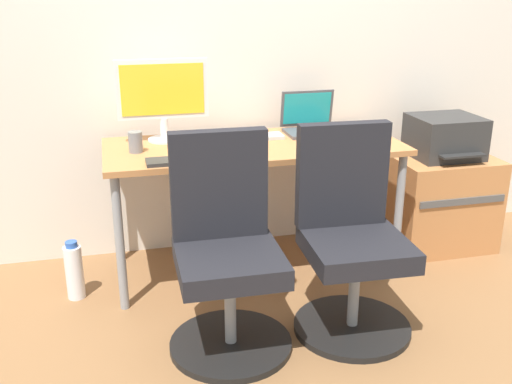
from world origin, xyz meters
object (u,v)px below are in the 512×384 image
office_chair_right (351,241)px  water_bottle_on_floor (74,271)px  side_cabinet (438,200)px  coffee_mug (186,142)px  open_laptop (311,122)px  office_chair_left (226,254)px  desktop_monitor (163,94)px  printer (445,137)px

office_chair_right → water_bottle_on_floor: size_ratio=3.03×
side_cabinet → coffee_mug: bearing=-175.9°
side_cabinet → open_laptop: size_ratio=1.91×
office_chair_left → open_laptop: (0.67, 0.85, 0.35)m
coffee_mug → office_chair_left: bearing=-83.1°
office_chair_left → coffee_mug: bearing=96.9°
office_chair_right → water_bottle_on_floor: bearing=155.7°
coffee_mug → side_cabinet: bearing=4.1°
side_cabinet → desktop_monitor: bearing=175.5°
side_cabinet → coffee_mug: size_ratio=6.43×
office_chair_left → desktop_monitor: size_ratio=1.96×
side_cabinet → open_laptop: open_laptop is taller
office_chair_right → side_cabinet: (0.88, 0.73, -0.15)m
office_chair_left → office_chair_right: (0.57, -0.00, 0.00)m
office_chair_right → printer: office_chair_right is taller
office_chair_left → open_laptop: bearing=51.9°
office_chair_left → office_chair_right: 0.57m
office_chair_right → side_cabinet: size_ratio=1.59×
office_chair_right → desktop_monitor: desktop_monitor is taller
printer → open_laptop: size_ratio=1.29×
printer → coffee_mug: (-1.53, -0.11, 0.09)m
desktop_monitor → open_laptop: bearing=-0.5°
office_chair_right → office_chair_left: bearing=180.0°
side_cabinet → coffee_mug: 1.61m
side_cabinet → water_bottle_on_floor: size_ratio=1.91×
office_chair_left → side_cabinet: office_chair_left is taller
office_chair_left → coffee_mug: 0.71m
water_bottle_on_floor → open_laptop: (1.34, 0.28, 0.63)m
water_bottle_on_floor → coffee_mug: 0.86m
printer → water_bottle_on_floor: size_ratio=1.29×
office_chair_right → printer: 1.17m
office_chair_right → side_cabinet: bearing=39.6°
office_chair_left → water_bottle_on_floor: size_ratio=3.03×
office_chair_right → desktop_monitor: size_ratio=1.96×
printer → open_laptop: open_laptop is taller
water_bottle_on_floor → coffee_mug: bearing=5.3°
water_bottle_on_floor → coffee_mug: coffee_mug is taller
office_chair_left → printer: 1.65m
printer → water_bottle_on_floor: 2.20m
office_chair_right → open_laptop: open_laptop is taller
office_chair_right → coffee_mug: 0.96m
desktop_monitor → open_laptop: 0.85m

